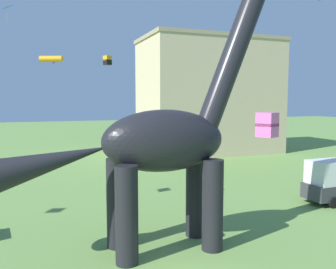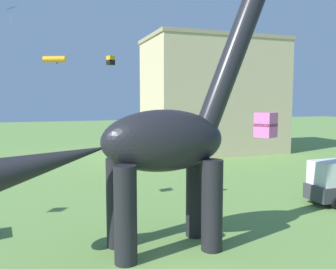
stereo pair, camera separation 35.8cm
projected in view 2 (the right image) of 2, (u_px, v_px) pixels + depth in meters
dinosaur_sculpture at (162, 141)px, 17.71m from camera, size 14.73×3.12×15.39m
person_far_spectator at (210, 181)px, 29.05m from camera, size 0.61×0.27×1.63m
kite_mid_center at (266, 125)px, 14.66m from camera, size 0.96×0.96×1.02m
kite_near_high at (11, 8)px, 31.83m from camera, size 1.25×1.45×1.60m
kite_far_right at (56, 60)px, 31.25m from camera, size 2.02×2.00×0.58m
kite_high_left at (111, 60)px, 33.87m from camera, size 0.81×0.81×0.86m
background_building_block at (213, 96)px, 51.51m from camera, size 19.35×11.41×16.33m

